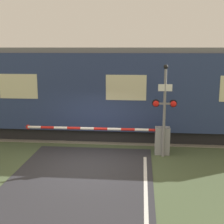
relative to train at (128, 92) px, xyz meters
The scene contains 5 objects.
ground_plane 4.85m from the train, 107.47° to the right, with size 80.00×80.00×0.00m, color #475638.
track_bed 2.55m from the train, behind, with size 36.00×3.20×0.13m.
train is the anchor object (origin of this frame).
crossing_barrier 3.20m from the train, 68.17° to the right, with size 6.09×0.44×1.14m.
signal_post 3.32m from the train, 61.23° to the right, with size 0.98×0.26×3.71m.
Camera 1 is at (1.99, -10.97, 4.35)m, focal length 50.00 mm.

